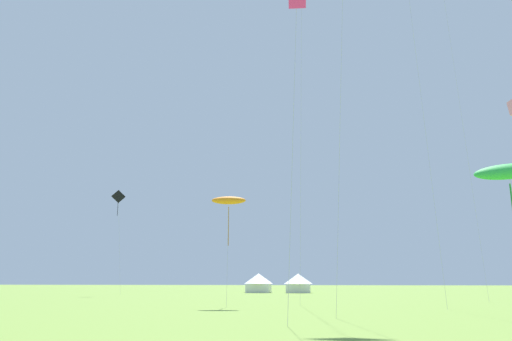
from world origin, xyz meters
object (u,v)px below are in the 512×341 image
kite_orange_parafoil (229,201)px  kite_black_diamond (118,199)px  festival_tent_right (298,282)px  kite_green_parafoil (508,172)px  festival_tent_left (259,282)px

kite_orange_parafoil → kite_black_diamond: bearing=129.2°
kite_orange_parafoil → festival_tent_right: size_ratio=1.87×
kite_green_parafoil → kite_orange_parafoil: (-18.65, 6.23, -0.32)m
festival_tent_left → kite_orange_parafoil: bearing=-84.9°
festival_tent_right → kite_green_parafoil: bearing=-71.2°
festival_tent_right → kite_orange_parafoil: bearing=-93.6°
kite_green_parafoil → kite_black_diamond: size_ratio=0.64×
festival_tent_left → festival_tent_right: 6.27m
kite_black_diamond → kite_orange_parafoil: 33.45m
festival_tent_left → festival_tent_right: size_ratio=1.01×
kite_green_parafoil → kite_orange_parafoil: bearing=161.5°
kite_black_diamond → festival_tent_left: (17.25, 15.45, -11.26)m
festival_tent_right → kite_black_diamond: bearing=-146.7°
kite_black_diamond → festival_tent_left: bearing=41.9°
kite_orange_parafoil → festival_tent_right: bearing=86.4°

